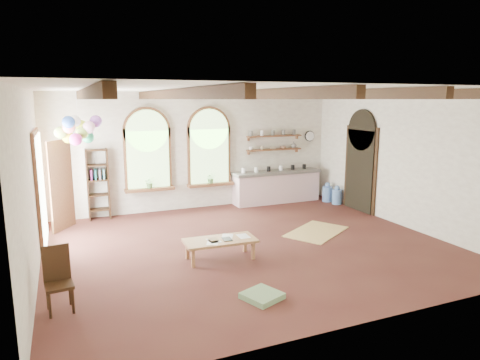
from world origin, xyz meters
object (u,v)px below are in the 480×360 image
kitchen_counter (276,186)px  coffee_table (220,242)px  side_chair (60,293)px  balloon_cluster (78,130)px

kitchen_counter → coffee_table: (-3.12, -3.69, -0.13)m
coffee_table → side_chair: (-2.83, -1.02, -0.07)m
coffee_table → side_chair: 3.01m
coffee_table → balloon_cluster: size_ratio=1.20×
coffee_table → balloon_cluster: (-2.29, 2.79, 2.01)m
side_chair → balloon_cluster: bearing=81.9°
coffee_table → balloon_cluster: bearing=129.3°
kitchen_counter → side_chair: side_chair is taller
coffee_table → kitchen_counter: bearing=49.8°
coffee_table → balloon_cluster: 4.13m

